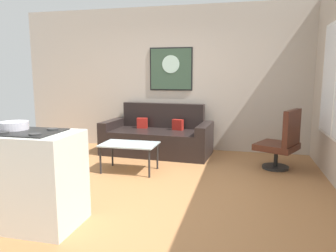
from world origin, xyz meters
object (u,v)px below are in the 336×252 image
(couch, at_px, (158,138))
(wall_painting, at_px, (171,69))
(coffee_table, at_px, (129,146))
(armchair, at_px, (282,142))
(mixing_bowl, at_px, (14,126))

(couch, distance_m, wall_painting, 1.39)
(coffee_table, distance_m, armchair, 2.39)
(mixing_bowl, relative_size, wall_painting, 0.32)
(coffee_table, height_order, wall_painting, wall_painting)
(couch, xyz_separation_m, wall_painting, (0.14, 0.49, 1.30))
(coffee_table, xyz_separation_m, armchair, (2.30, 0.65, 0.05))
(couch, bearing_deg, wall_painting, 73.78)
(coffee_table, bearing_deg, armchair, 15.79)
(coffee_table, relative_size, wall_painting, 0.99)
(couch, height_order, armchair, armchair)
(wall_painting, bearing_deg, armchair, -27.41)
(mixing_bowl, distance_m, wall_painting, 3.69)
(coffee_table, height_order, mixing_bowl, mixing_bowl)
(coffee_table, bearing_deg, mixing_bowl, -105.77)
(armchair, height_order, mixing_bowl, mixing_bowl)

